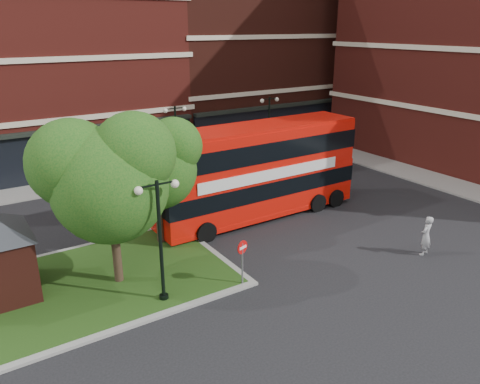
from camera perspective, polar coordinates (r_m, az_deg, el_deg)
ground at (r=21.32m, az=4.77°, el=-9.02°), size 120.00×120.00×0.00m
pavement_far at (r=34.79m, az=-11.97°, el=2.30°), size 44.00×3.00×0.12m
pavement_side at (r=34.21m, az=25.11°, el=0.52°), size 3.00×28.00×0.12m
terrace_far_right at (r=46.43m, az=0.61°, el=16.99°), size 18.00×12.00×16.00m
traffic_island at (r=20.71m, az=-18.92°, el=-10.85°), size 12.60×7.60×0.15m
tree_island_west at (r=18.77m, az=-16.05°, el=2.10°), size 5.40×4.71×7.21m
tree_island_east at (r=22.13m, az=-10.44°, el=3.70°), size 4.46×3.90×6.29m
lamp_island at (r=17.70m, az=-9.72°, el=-5.30°), size 1.72×0.36×5.00m
lamp_far_left at (r=33.03m, az=-7.79°, el=6.61°), size 1.72×0.36×5.00m
lamp_far_right at (r=37.04m, az=3.55°, el=8.18°), size 1.72×0.36×5.00m
bus at (r=25.61m, az=2.15°, el=3.30°), size 11.94×2.83×4.55m
woman at (r=23.53m, az=21.73°, el=-4.97°), size 0.78×0.59×1.92m
car_silver at (r=34.02m, az=-12.32°, el=3.06°), size 4.45×2.16×1.46m
car_white at (r=36.54m, az=1.25°, el=4.62°), size 4.36×1.88×1.40m
no_entry_sign at (r=19.08m, az=0.29°, el=-7.58°), size 0.56×0.21×2.07m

